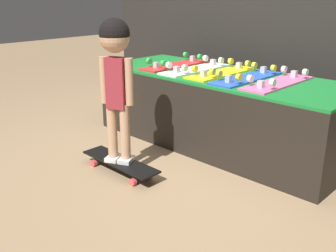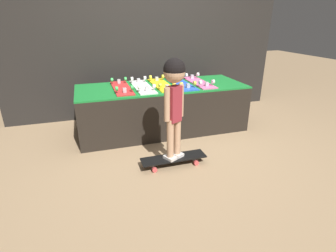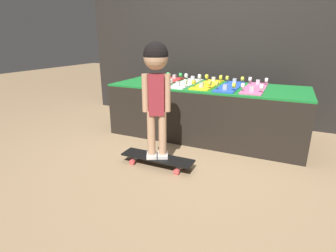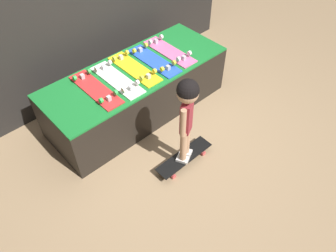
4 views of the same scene
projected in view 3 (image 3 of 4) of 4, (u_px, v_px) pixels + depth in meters
The scene contains 10 objects.
ground_plane at pixel (191, 150), 2.77m from camera, with size 16.00×16.00×0.00m, color #9E7F5B.
back_wall at pixel (227, 30), 3.47m from camera, with size 4.22×0.10×2.46m.
display_rack at pixel (206, 111), 3.10m from camera, with size 2.18×0.83×0.61m.
skateboard_red_on_rack at pixel (167, 81), 3.21m from camera, with size 0.21×0.74×0.09m.
skateboard_white_on_rack at pixel (186, 83), 3.09m from camera, with size 0.21×0.74×0.09m.
skateboard_yellow_on_rack at pixel (208, 84), 3.01m from camera, with size 0.21×0.74×0.09m.
skateboard_blue_on_rack at pixel (230, 86), 2.88m from camera, with size 0.21×0.74×0.09m.
skateboard_pink_on_rack at pixel (255, 87), 2.79m from camera, with size 0.21×0.74×0.09m.
skateboard_on_floor at pixel (157, 159), 2.40m from camera, with size 0.68×0.18×0.09m.
child at pixel (156, 79), 2.18m from camera, with size 0.23×0.20×1.01m.
Camera 3 is at (0.84, -2.42, 1.12)m, focal length 28.00 mm.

